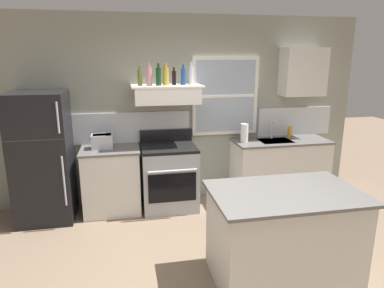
% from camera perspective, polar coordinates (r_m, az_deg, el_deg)
% --- Properties ---
extents(ground_plane, '(16.00, 16.00, 0.00)m').
position_cam_1_polar(ground_plane, '(3.54, 4.98, -22.54)').
color(ground_plane, '#7A6651').
extents(back_wall, '(5.40, 0.11, 2.70)m').
position_cam_1_polar(back_wall, '(5.06, -1.38, 5.67)').
color(back_wall, gray).
rests_on(back_wall, ground_plane).
extents(refrigerator, '(0.70, 0.72, 1.70)m').
position_cam_1_polar(refrigerator, '(4.84, -23.63, -2.11)').
color(refrigerator, black).
rests_on(refrigerator, ground_plane).
extents(counter_left_of_stove, '(0.79, 0.63, 0.91)m').
position_cam_1_polar(counter_left_of_stove, '(4.90, -13.25, -5.86)').
color(counter_left_of_stove, silver).
rests_on(counter_left_of_stove, ground_plane).
extents(toaster, '(0.30, 0.20, 0.19)m').
position_cam_1_polar(toaster, '(4.79, -14.76, 0.47)').
color(toaster, silver).
rests_on(toaster, counter_left_of_stove).
extents(stove_range, '(0.76, 0.69, 1.09)m').
position_cam_1_polar(stove_range, '(4.89, -3.83, -5.42)').
color(stove_range, '#9EA0A5').
rests_on(stove_range, ground_plane).
extents(range_hood_shelf, '(0.96, 0.52, 0.24)m').
position_cam_1_polar(range_hood_shelf, '(4.73, -4.23, 8.31)').
color(range_hood_shelf, white).
extents(bottle_olive_oil_square, '(0.06, 0.06, 0.25)m').
position_cam_1_polar(bottle_olive_oil_square, '(4.67, -8.70, 10.93)').
color(bottle_olive_oil_square, '#4C601E').
rests_on(bottle_olive_oil_square, range_hood_shelf).
extents(bottle_rose_pink, '(0.07, 0.07, 0.30)m').
position_cam_1_polar(bottle_rose_pink, '(4.67, -7.16, 11.19)').
color(bottle_rose_pink, '#C67F84').
rests_on(bottle_rose_pink, range_hood_shelf).
extents(bottle_dark_green_wine, '(0.07, 0.07, 0.29)m').
position_cam_1_polar(bottle_dark_green_wine, '(4.64, -5.60, 11.19)').
color(bottle_dark_green_wine, '#143819').
rests_on(bottle_dark_green_wine, range_hood_shelf).
extents(bottle_champagne_gold_foil, '(0.08, 0.08, 0.29)m').
position_cam_1_polar(bottle_champagne_gold_foil, '(4.69, -4.37, 11.24)').
color(bottle_champagne_gold_foil, '#B29333').
rests_on(bottle_champagne_gold_foil, range_hood_shelf).
extents(bottle_balsamic_dark, '(0.06, 0.06, 0.23)m').
position_cam_1_polar(bottle_balsamic_dark, '(4.76, -3.03, 11.03)').
color(bottle_balsamic_dark, black).
rests_on(bottle_balsamic_dark, range_hood_shelf).
extents(bottle_blue_liqueur, '(0.07, 0.07, 0.27)m').
position_cam_1_polar(bottle_blue_liqueur, '(4.74, -1.46, 11.23)').
color(bottle_blue_liqueur, '#1E478C').
rests_on(bottle_blue_liqueur, range_hood_shelf).
extents(bottle_clear_tall, '(0.06, 0.06, 0.30)m').
position_cam_1_polar(bottle_clear_tall, '(4.78, -0.14, 11.42)').
color(bottle_clear_tall, silver).
rests_on(bottle_clear_tall, range_hood_shelf).
extents(counter_right_with_sink, '(1.43, 0.63, 0.91)m').
position_cam_1_polar(counter_right_with_sink, '(5.40, 14.33, -4.01)').
color(counter_right_with_sink, silver).
rests_on(counter_right_with_sink, ground_plane).
extents(sink_faucet, '(0.03, 0.17, 0.28)m').
position_cam_1_polar(sink_faucet, '(5.29, 13.33, 2.70)').
color(sink_faucet, silver).
rests_on(sink_faucet, counter_right_with_sink).
extents(paper_towel_roll, '(0.11, 0.11, 0.27)m').
position_cam_1_polar(paper_towel_roll, '(5.02, 8.73, 1.86)').
color(paper_towel_roll, white).
rests_on(paper_towel_roll, counter_right_with_sink).
extents(dish_soap_bottle, '(0.06, 0.06, 0.18)m').
position_cam_1_polar(dish_soap_bottle, '(5.43, 15.96, 1.91)').
color(dish_soap_bottle, orange).
rests_on(dish_soap_bottle, counter_right_with_sink).
extents(kitchen_island, '(1.40, 0.90, 0.91)m').
position_cam_1_polar(kitchen_island, '(3.51, 14.94, -14.51)').
color(kitchen_island, silver).
rests_on(kitchen_island, ground_plane).
extents(upper_cabinet_right, '(0.64, 0.32, 0.70)m').
position_cam_1_polar(upper_cabinet_right, '(5.43, 18.06, 11.37)').
color(upper_cabinet_right, silver).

